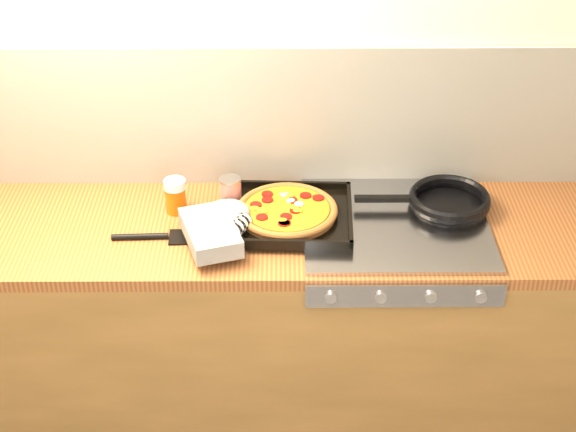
{
  "coord_description": "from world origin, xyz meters",
  "views": [
    {
      "loc": [
        0.09,
        -1.3,
        2.47
      ],
      "look_at": [
        0.1,
        1.08,
        0.95
      ],
      "focal_mm": 55.0,
      "sensor_mm": 36.0,
      "label": 1
    }
  ],
  "objects_px": {
    "pizza_on_tray": "(266,216)",
    "juice_glass": "(175,196)",
    "frying_pan": "(447,201)",
    "tomato_can": "(230,192)"
  },
  "relations": [
    {
      "from": "pizza_on_tray",
      "to": "juice_glass",
      "type": "distance_m",
      "value": 0.32
    },
    {
      "from": "juice_glass",
      "to": "frying_pan",
      "type": "bearing_deg",
      "value": -0.26
    },
    {
      "from": "juice_glass",
      "to": "tomato_can",
      "type": "bearing_deg",
      "value": 11.06
    },
    {
      "from": "pizza_on_tray",
      "to": "juice_glass",
      "type": "relative_size",
      "value": 4.72
    },
    {
      "from": "frying_pan",
      "to": "pizza_on_tray",
      "type": "bearing_deg",
      "value": -170.67
    },
    {
      "from": "frying_pan",
      "to": "tomato_can",
      "type": "xyz_separation_m",
      "value": [
        -0.72,
        0.04,
        0.01
      ]
    },
    {
      "from": "frying_pan",
      "to": "juice_glass",
      "type": "distance_m",
      "value": 0.9
    },
    {
      "from": "frying_pan",
      "to": "tomato_can",
      "type": "relative_size",
      "value": 4.27
    },
    {
      "from": "pizza_on_tray",
      "to": "tomato_can",
      "type": "distance_m",
      "value": 0.18
    },
    {
      "from": "frying_pan",
      "to": "juice_glass",
      "type": "relative_size",
      "value": 3.77
    }
  ]
}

